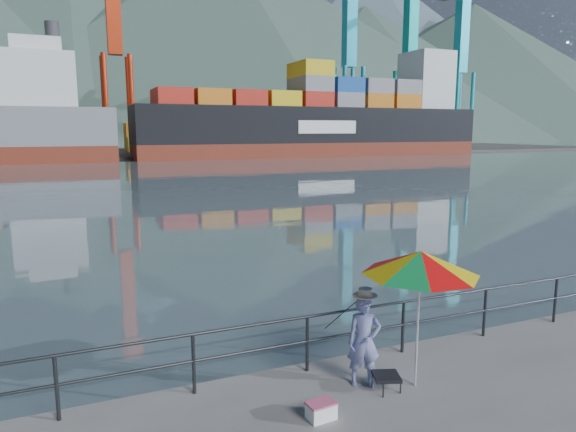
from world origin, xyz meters
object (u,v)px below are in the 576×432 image
(fisherman, at_px, (364,341))
(container_ship, at_px, (323,119))
(beach_umbrella, at_px, (420,263))
(cooler_bag, at_px, (321,411))

(fisherman, distance_m, container_ship, 78.86)
(beach_umbrella, height_order, container_ship, container_ship)
(fisherman, relative_size, container_ship, 0.03)
(fisherman, distance_m, beach_umbrella, 1.59)
(beach_umbrella, bearing_deg, fisherman, 154.85)
(fisherman, xyz_separation_m, cooler_bag, (-1.10, -0.65, -0.64))
(fisherman, xyz_separation_m, container_ship, (34.68, 70.64, 5.09))
(fisherman, height_order, cooler_bag, fisherman)
(beach_umbrella, height_order, cooler_bag, beach_umbrella)
(beach_umbrella, bearing_deg, cooler_bag, -171.33)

